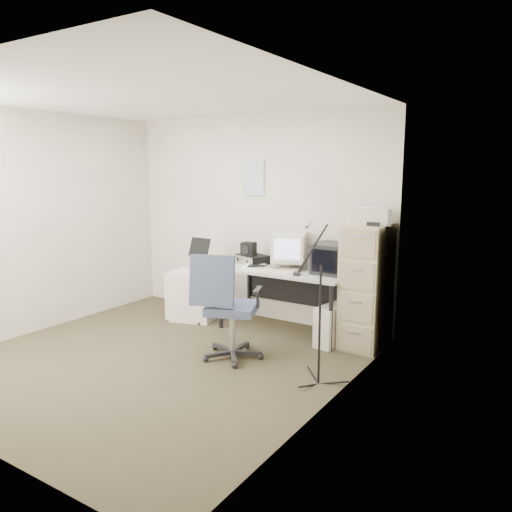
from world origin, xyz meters
The scene contains 23 objects.
floor centered at (0.00, 0.00, -0.01)m, with size 3.60×3.60×0.01m, color #353019.
ceiling centered at (0.00, 0.00, 2.50)m, with size 3.60×3.60×0.01m, color white.
wall_back centered at (0.00, 1.80, 1.25)m, with size 3.60×0.02×2.50m, color beige.
wall_left centered at (-1.80, 0.00, 1.25)m, with size 0.02×3.60×2.50m, color beige.
wall_right centered at (1.80, 0.00, 1.25)m, with size 0.02×3.60×2.50m, color beige.
wall_calendar centered at (-0.02, 1.79, 1.75)m, with size 0.30×0.02×0.44m, color white.
filing_cabinet centered at (1.58, 1.48, 0.65)m, with size 0.40×0.60×1.30m, color tan.
printer centered at (1.58, 1.46, 1.38)m, with size 0.44×0.30×0.17m, color silver.
desk centered at (0.63, 1.45, 0.36)m, with size 1.50×0.70×0.73m, color #9C9C88.
crt_monitor centered at (0.63, 1.53, 0.93)m, with size 0.37×0.39×0.41m, color silver.
crt_tv centered at (1.17, 1.52, 0.90)m, with size 0.36×0.38×0.33m, color black.
desk_speaker centered at (0.90, 1.57, 0.80)m, with size 0.07×0.07×0.13m, color beige.
keyboard centered at (0.60, 1.32, 0.74)m, with size 0.49×0.17×0.03m, color silver.
mouse centered at (0.88, 1.24, 0.75)m, with size 0.07×0.11×0.03m, color black.
radio_receiver centered at (0.12, 1.54, 0.78)m, with size 0.37×0.26×0.11m, color black.
radio_speaker centered at (0.10, 1.49, 0.91)m, with size 0.16×0.15×0.16m, color black.
papers centered at (0.29, 1.32, 0.74)m, with size 0.24×0.33×0.02m, color white.
pc_tower centered at (1.28, 1.34, 0.21)m, with size 0.20×0.46×0.43m, color silver.
office_chair centered at (0.59, 0.45, 0.53)m, with size 0.61×0.61×1.06m, color #3D4568.
side_cart centered at (-0.55, 1.23, 0.31)m, with size 0.50×0.40×0.62m, color silver.
music_stand centered at (-0.48, 1.31, 0.83)m, with size 0.28×0.15×0.41m, color black.
headphones centered at (-0.40, 1.29, 0.67)m, with size 0.15×0.15×0.03m, color black.
mic_stand centered at (1.57, 0.37, 0.69)m, with size 0.02×0.02×1.38m, color black.
Camera 1 is at (3.33, -3.40, 1.86)m, focal length 35.00 mm.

